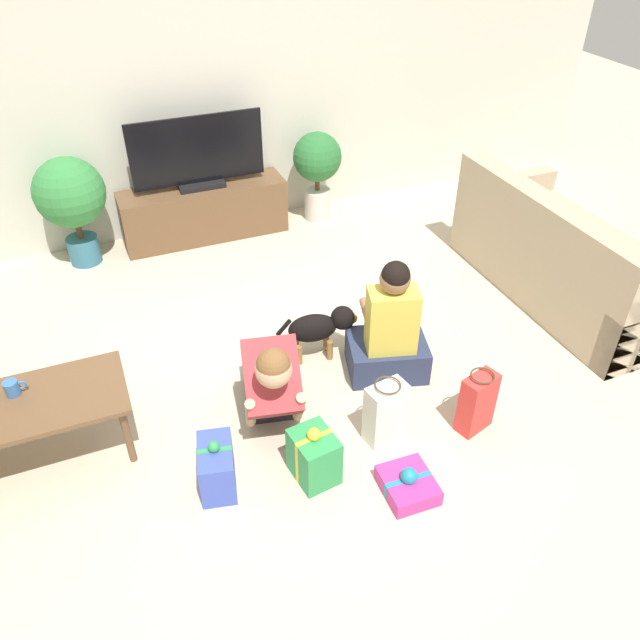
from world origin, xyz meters
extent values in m
plane|color=beige|center=(0.00, 0.00, 0.00)|extent=(16.00, 16.00, 0.00)
cube|color=beige|center=(0.00, 2.63, 1.30)|extent=(8.40, 0.06, 2.60)
cube|color=tan|center=(2.44, 0.37, 0.23)|extent=(0.92, 1.97, 0.46)
cube|color=tan|center=(2.08, 0.37, 0.67)|extent=(0.20, 1.97, 0.42)
cube|color=tan|center=(2.44, 1.27, 0.32)|extent=(0.92, 0.16, 0.64)
cube|color=#EACC4C|center=(2.29, -0.07, 0.61)|extent=(0.18, 0.34, 0.32)
cube|color=#288E6B|center=(2.29, 0.37, 0.61)|extent=(0.18, 0.34, 0.32)
cube|color=red|center=(2.29, 0.81, 0.61)|extent=(0.18, 0.34, 0.32)
cube|color=brown|center=(-1.53, 0.11, 0.43)|extent=(1.04, 0.55, 0.03)
cylinder|color=brown|center=(-1.07, -0.11, 0.21)|extent=(0.04, 0.04, 0.41)
cylinder|color=brown|center=(-1.07, 0.32, 0.21)|extent=(0.04, 0.04, 0.41)
cube|color=brown|center=(-0.01, 2.37, 0.25)|extent=(1.48, 0.38, 0.49)
cube|color=black|center=(-0.01, 2.37, 0.52)|extent=(0.41, 0.20, 0.05)
cube|color=black|center=(-0.01, 2.37, 0.83)|extent=(1.16, 0.03, 0.58)
cylinder|color=#336B84|center=(-1.10, 2.32, 0.12)|extent=(0.26, 0.26, 0.24)
cylinder|color=brown|center=(-1.10, 2.32, 0.32)|extent=(0.05, 0.05, 0.17)
sphere|color=#337F3D|center=(-1.10, 2.32, 0.65)|extent=(0.58, 0.58, 0.58)
cylinder|color=beige|center=(1.08, 2.32, 0.15)|extent=(0.25, 0.25, 0.30)
cylinder|color=brown|center=(1.08, 2.32, 0.36)|extent=(0.04, 0.04, 0.14)
sphere|color=#286B33|center=(1.08, 2.32, 0.62)|extent=(0.45, 0.45, 0.45)
cube|color=#23232D|center=(-0.16, 0.08, 0.14)|extent=(0.37, 0.49, 0.28)
cube|color=#AD3338|center=(-0.22, -0.18, 0.42)|extent=(0.41, 0.52, 0.44)
sphere|color=tan|center=(-0.25, -0.35, 0.63)|extent=(0.21, 0.21, 0.21)
sphere|color=brown|center=(-0.25, -0.35, 0.66)|extent=(0.19, 0.19, 0.19)
cylinder|color=tan|center=(-0.38, -0.25, 0.25)|extent=(0.11, 0.26, 0.38)
cylinder|color=tan|center=(-0.10, -0.31, 0.25)|extent=(0.11, 0.26, 0.38)
cube|color=#283351|center=(0.68, 0.06, 0.12)|extent=(0.61, 0.53, 0.24)
cube|color=gold|center=(0.66, 0.00, 0.46)|extent=(0.36, 0.28, 0.44)
sphere|color=#8E6647|center=(0.66, 0.01, 0.77)|extent=(0.19, 0.19, 0.19)
sphere|color=black|center=(0.66, 0.00, 0.80)|extent=(0.18, 0.18, 0.18)
cylinder|color=#8E6647|center=(0.84, 0.16, 0.40)|extent=(0.13, 0.27, 0.06)
cylinder|color=#8E6647|center=(0.59, 0.23, 0.40)|extent=(0.13, 0.27, 0.06)
ellipsoid|color=black|center=(0.26, 0.38, 0.25)|extent=(0.36, 0.23, 0.20)
sphere|color=black|center=(0.47, 0.34, 0.30)|extent=(0.17, 0.17, 0.17)
sphere|color=olive|center=(0.54, 0.33, 0.28)|extent=(0.08, 0.08, 0.08)
cylinder|color=black|center=(0.06, 0.40, 0.29)|extent=(0.12, 0.05, 0.13)
cylinder|color=olive|center=(0.36, 0.31, 0.07)|extent=(0.04, 0.04, 0.15)
cylinder|color=olive|center=(0.38, 0.41, 0.07)|extent=(0.04, 0.04, 0.15)
cylinder|color=olive|center=(0.14, 0.34, 0.07)|extent=(0.04, 0.04, 0.15)
cylinder|color=olive|center=(0.16, 0.45, 0.07)|extent=(0.04, 0.04, 0.15)
cube|color=#3D51BC|center=(-0.65, -0.47, 0.14)|extent=(0.25, 0.35, 0.29)
cube|color=#2D934C|center=(-0.65, -0.47, 0.14)|extent=(0.19, 0.07, 0.29)
sphere|color=#2D934C|center=(-0.65, -0.47, 0.31)|extent=(0.07, 0.07, 0.07)
cube|color=#2D934C|center=(-0.13, -0.61, 0.15)|extent=(0.25, 0.29, 0.31)
cube|color=yellow|center=(-0.13, -0.61, 0.15)|extent=(0.22, 0.06, 0.31)
sphere|color=yellow|center=(-0.13, -0.61, 0.33)|extent=(0.08, 0.08, 0.08)
cube|color=#CC3389|center=(0.31, -0.91, 0.05)|extent=(0.29, 0.32, 0.10)
cube|color=teal|center=(0.31, -0.91, 0.05)|extent=(0.28, 0.04, 0.10)
sphere|color=teal|center=(0.31, -0.91, 0.13)|extent=(0.10, 0.10, 0.10)
cube|color=red|center=(0.93, -0.63, 0.20)|extent=(0.25, 0.18, 0.40)
torus|color=#4C3823|center=(0.93, -0.63, 0.42)|extent=(0.18, 0.18, 0.01)
cube|color=white|center=(0.38, -0.50, 0.20)|extent=(0.26, 0.17, 0.40)
torus|color=#4C3823|center=(0.38, -0.50, 0.42)|extent=(0.18, 0.18, 0.01)
cylinder|color=#386BAD|center=(-1.60, 0.21, 0.49)|extent=(0.08, 0.08, 0.09)
torus|color=#386BAD|center=(-1.55, 0.21, 0.49)|extent=(0.06, 0.01, 0.06)
camera|label=1|loc=(-0.97, -2.79, 2.85)|focal=35.00mm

